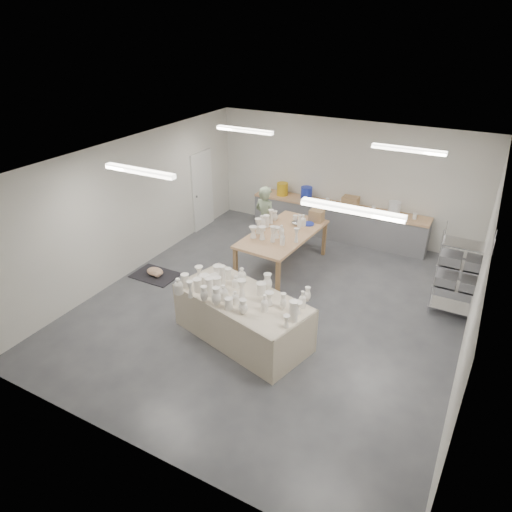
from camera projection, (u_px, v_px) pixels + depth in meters
The scene contains 9 objects.
room at pixel (274, 208), 8.42m from camera, with size 8.00×8.02×3.00m.
back_counter at pixel (337, 220), 11.91m from camera, with size 4.60×0.60×1.24m.
wire_shelf at pixel (461, 272), 8.58m from camera, with size 0.88×0.48×1.80m.
drying_table at pixel (242, 316), 8.12m from camera, with size 2.66×1.77×1.23m.
work_table at pixel (283, 231), 10.27m from camera, with size 1.36×2.47×1.26m.
rug at pixel (155, 275), 10.30m from camera, with size 1.00×0.70×0.02m, color black.
cat at pixel (155, 272), 10.24m from camera, with size 0.48×0.40×0.18m.
potter at pixel (265, 220), 11.00m from camera, with size 0.62×0.41×1.69m, color gray.
red_stool at pixel (270, 237), 11.48m from camera, with size 0.38×0.38×0.30m.
Camera 1 is at (3.33, -7.00, 5.17)m, focal length 32.00 mm.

